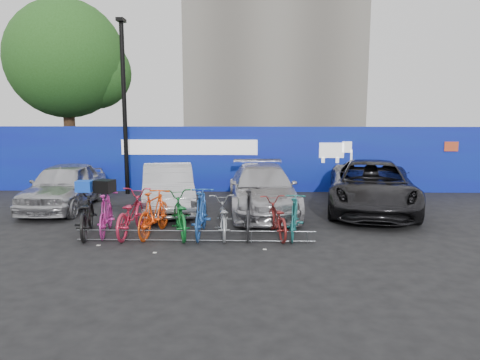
{
  "coord_description": "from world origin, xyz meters",
  "views": [
    {
      "loc": [
        1.32,
        -11.13,
        3.18
      ],
      "look_at": [
        0.97,
        2.0,
        1.07
      ],
      "focal_mm": 35.0,
      "sensor_mm": 36.0,
      "label": 1
    }
  ],
  "objects_px": {
    "bike_0": "(86,213)",
    "bike_7": "(249,211)",
    "bike_rack": "(196,236)",
    "bike_3": "(154,213)",
    "bike_5": "(201,213)",
    "bike_9": "(294,216)",
    "bike_2": "(131,213)",
    "bike_6": "(222,217)",
    "car_2": "(263,189)",
    "car_0": "(64,186)",
    "bike_4": "(180,214)",
    "car_1": "(168,188)",
    "bike_1": "(106,214)",
    "tree": "(71,62)",
    "car_3": "(371,186)",
    "bike_8": "(276,218)",
    "lamppost": "(124,102)"
  },
  "relations": [
    {
      "from": "bike_2",
      "to": "bike_6",
      "type": "xyz_separation_m",
      "value": [
        2.27,
        -0.09,
        -0.07
      ]
    },
    {
      "from": "car_1",
      "to": "car_3",
      "type": "bearing_deg",
      "value": -10.23
    },
    {
      "from": "bike_rack",
      "to": "bike_3",
      "type": "distance_m",
      "value": 1.29
    },
    {
      "from": "bike_9",
      "to": "bike_6",
      "type": "bearing_deg",
      "value": 6.98
    },
    {
      "from": "bike_1",
      "to": "bike_0",
      "type": "bearing_deg",
      "value": -0.5
    },
    {
      "from": "lamppost",
      "to": "car_2",
      "type": "bearing_deg",
      "value": -29.51
    },
    {
      "from": "lamppost",
      "to": "bike_1",
      "type": "bearing_deg",
      "value": -80.42
    },
    {
      "from": "bike_rack",
      "to": "car_0",
      "type": "height_order",
      "value": "car_0"
    },
    {
      "from": "car_3",
      "to": "car_2",
      "type": "bearing_deg",
      "value": -165.51
    },
    {
      "from": "car_2",
      "to": "car_0",
      "type": "bearing_deg",
      "value": 173.6
    },
    {
      "from": "car_2",
      "to": "bike_5",
      "type": "distance_m",
      "value": 3.13
    },
    {
      "from": "bike_0",
      "to": "bike_7",
      "type": "xyz_separation_m",
      "value": [
        4.01,
        0.06,
        0.06
      ]
    },
    {
      "from": "tree",
      "to": "bike_2",
      "type": "bearing_deg",
      "value": -63.04
    },
    {
      "from": "bike_2",
      "to": "bike_9",
      "type": "height_order",
      "value": "bike_2"
    },
    {
      "from": "car_1",
      "to": "car_2",
      "type": "distance_m",
      "value": 2.87
    },
    {
      "from": "car_1",
      "to": "bike_2",
      "type": "xyz_separation_m",
      "value": [
        -0.43,
        -2.76,
        -0.15
      ]
    },
    {
      "from": "tree",
      "to": "car_2",
      "type": "distance_m",
      "value": 12.01
    },
    {
      "from": "bike_3",
      "to": "bike_6",
      "type": "height_order",
      "value": "bike_3"
    },
    {
      "from": "bike_0",
      "to": "bike_2",
      "type": "bearing_deg",
      "value": 171.1
    },
    {
      "from": "bike_6",
      "to": "bike_7",
      "type": "distance_m",
      "value": 0.66
    },
    {
      "from": "lamppost",
      "to": "car_0",
      "type": "height_order",
      "value": "lamppost"
    },
    {
      "from": "car_1",
      "to": "bike_4",
      "type": "distance_m",
      "value": 2.92
    },
    {
      "from": "bike_4",
      "to": "bike_5",
      "type": "relative_size",
      "value": 1.04
    },
    {
      "from": "bike_5",
      "to": "bike_4",
      "type": "bearing_deg",
      "value": -3.48
    },
    {
      "from": "car_0",
      "to": "bike_4",
      "type": "relative_size",
      "value": 2.07
    },
    {
      "from": "tree",
      "to": "lamppost",
      "type": "height_order",
      "value": "tree"
    },
    {
      "from": "tree",
      "to": "bike_4",
      "type": "height_order",
      "value": "tree"
    },
    {
      "from": "car_1",
      "to": "bike_7",
      "type": "bearing_deg",
      "value": -59.29
    },
    {
      "from": "car_0",
      "to": "bike_2",
      "type": "height_order",
      "value": "car_0"
    },
    {
      "from": "car_2",
      "to": "bike_3",
      "type": "xyz_separation_m",
      "value": [
        -2.71,
        -2.69,
        -0.13
      ]
    },
    {
      "from": "car_0",
      "to": "bike_4",
      "type": "bearing_deg",
      "value": -36.76
    },
    {
      "from": "bike_9",
      "to": "bike_5",
      "type": "bearing_deg",
      "value": 7.25
    },
    {
      "from": "tree",
      "to": "car_2",
      "type": "height_order",
      "value": "tree"
    },
    {
      "from": "car_3",
      "to": "bike_7",
      "type": "distance_m",
      "value": 4.67
    },
    {
      "from": "car_1",
      "to": "car_3",
      "type": "height_order",
      "value": "car_3"
    },
    {
      "from": "bike_rack",
      "to": "bike_5",
      "type": "xyz_separation_m",
      "value": [
        0.07,
        0.56,
        0.42
      ]
    },
    {
      "from": "car_0",
      "to": "car_2",
      "type": "height_order",
      "value": "car_0"
    },
    {
      "from": "car_3",
      "to": "bike_0",
      "type": "height_order",
      "value": "car_3"
    },
    {
      "from": "tree",
      "to": "car_0",
      "type": "bearing_deg",
      "value": -72.29
    },
    {
      "from": "bike_1",
      "to": "bike_5",
      "type": "relative_size",
      "value": 0.91
    },
    {
      "from": "bike_4",
      "to": "bike_9",
      "type": "distance_m",
      "value": 2.8
    },
    {
      "from": "car_2",
      "to": "bike_3",
      "type": "bearing_deg",
      "value": -138.81
    },
    {
      "from": "bike_6",
      "to": "bike_8",
      "type": "distance_m",
      "value": 1.31
    },
    {
      "from": "lamppost",
      "to": "car_2",
      "type": "distance_m",
      "value": 6.11
    },
    {
      "from": "bike_7",
      "to": "bike_3",
      "type": "bearing_deg",
      "value": 2.59
    },
    {
      "from": "bike_6",
      "to": "bike_0",
      "type": "bearing_deg",
      "value": -6.14
    },
    {
      "from": "bike_rack",
      "to": "bike_0",
      "type": "height_order",
      "value": "bike_0"
    },
    {
      "from": "car_0",
      "to": "bike_5",
      "type": "xyz_separation_m",
      "value": [
        4.58,
        -3.01,
        -0.13
      ]
    },
    {
      "from": "bike_4",
      "to": "bike_9",
      "type": "height_order",
      "value": "bike_4"
    },
    {
      "from": "bike_5",
      "to": "bike_9",
      "type": "height_order",
      "value": "bike_5"
    }
  ]
}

